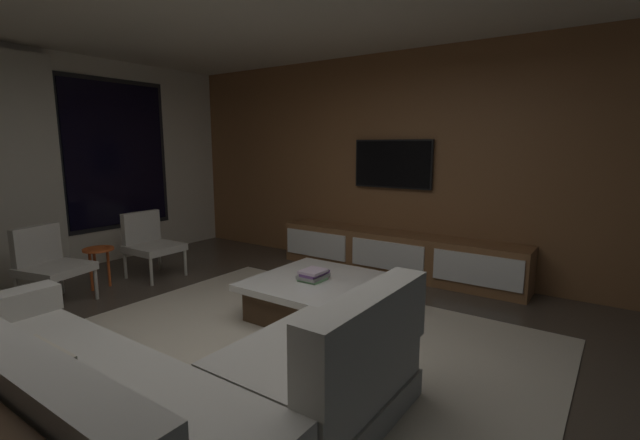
# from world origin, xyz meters

# --- Properties ---
(floor) EXTENTS (9.20, 9.20, 0.00)m
(floor) POSITION_xyz_m (0.00, 0.00, 0.00)
(floor) COLOR #473D33
(back_wall_with_window) EXTENTS (6.60, 0.30, 2.70)m
(back_wall_with_window) POSITION_xyz_m (-0.06, 3.62, 1.34)
(back_wall_with_window) COLOR beige
(back_wall_with_window) RESTS_ON floor
(media_wall) EXTENTS (0.12, 7.80, 2.70)m
(media_wall) POSITION_xyz_m (3.06, 0.00, 1.35)
(media_wall) COLOR brown
(media_wall) RESTS_ON floor
(area_rug) EXTENTS (3.20, 3.80, 0.01)m
(area_rug) POSITION_xyz_m (0.35, -0.10, 0.01)
(area_rug) COLOR beige
(area_rug) RESTS_ON floor
(sectional_couch) EXTENTS (1.98, 2.50, 0.82)m
(sectional_couch) POSITION_xyz_m (-0.85, -0.18, 0.29)
(sectional_couch) COLOR gray
(sectional_couch) RESTS_ON floor
(coffee_table) EXTENTS (1.16, 1.16, 0.36)m
(coffee_table) POSITION_xyz_m (1.13, 0.08, 0.19)
(coffee_table) COLOR #402B1A
(coffee_table) RESTS_ON floor
(book_stack_on_coffee_table) EXTENTS (0.27, 0.21, 0.10)m
(book_stack_on_coffee_table) POSITION_xyz_m (1.08, 0.11, 0.41)
(book_stack_on_coffee_table) COLOR #86C485
(book_stack_on_coffee_table) RESTS_ON coffee_table
(accent_chair_near_window) EXTENTS (0.55, 0.57, 0.78)m
(accent_chair_near_window) POSITION_xyz_m (1.01, 2.51, 0.43)
(accent_chair_near_window) COLOR #B2ADA0
(accent_chair_near_window) RESTS_ON floor
(accent_chair_by_curtain) EXTENTS (0.66, 0.67, 0.78)m
(accent_chair_by_curtain) POSITION_xyz_m (-0.12, 2.52, 0.43)
(accent_chair_by_curtain) COLOR #B2ADA0
(accent_chair_by_curtain) RESTS_ON floor
(side_stool) EXTENTS (0.32, 0.32, 0.46)m
(side_stool) POSITION_xyz_m (0.40, 2.56, 0.37)
(side_stool) COLOR #BF4C1E
(side_stool) RESTS_ON floor
(media_console) EXTENTS (0.46, 3.10, 0.52)m
(media_console) POSITION_xyz_m (2.77, 0.05, 0.25)
(media_console) COLOR brown
(media_console) RESTS_ON floor
(mounted_tv) EXTENTS (0.05, 1.03, 0.60)m
(mounted_tv) POSITION_xyz_m (2.95, 0.25, 1.35)
(mounted_tv) COLOR black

